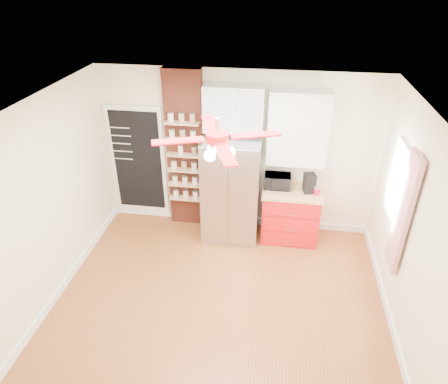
# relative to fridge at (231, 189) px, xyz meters

# --- Properties ---
(floor) EXTENTS (4.50, 4.50, 0.00)m
(floor) POSITION_rel_fridge_xyz_m (0.05, -1.63, -0.88)
(floor) COLOR brown
(floor) RESTS_ON ground
(ceiling) EXTENTS (4.50, 4.50, 0.00)m
(ceiling) POSITION_rel_fridge_xyz_m (0.05, -1.63, 1.83)
(ceiling) COLOR white
(ceiling) RESTS_ON wall_back
(wall_back) EXTENTS (4.50, 0.02, 2.70)m
(wall_back) POSITION_rel_fridge_xyz_m (0.05, 0.37, 0.48)
(wall_back) COLOR #F0E7C1
(wall_back) RESTS_ON floor
(wall_front) EXTENTS (4.50, 0.02, 2.70)m
(wall_front) POSITION_rel_fridge_xyz_m (0.05, -3.63, 0.48)
(wall_front) COLOR #F0E7C1
(wall_front) RESTS_ON floor
(wall_left) EXTENTS (0.02, 4.00, 2.70)m
(wall_left) POSITION_rel_fridge_xyz_m (-2.20, -1.63, 0.48)
(wall_left) COLOR #F0E7C1
(wall_left) RESTS_ON floor
(wall_right) EXTENTS (0.02, 4.00, 2.70)m
(wall_right) POSITION_rel_fridge_xyz_m (2.30, -1.63, 0.48)
(wall_right) COLOR #F0E7C1
(wall_right) RESTS_ON floor
(chalkboard) EXTENTS (0.95, 0.05, 1.95)m
(chalkboard) POSITION_rel_fridge_xyz_m (-1.65, 0.33, 0.23)
(chalkboard) COLOR white
(chalkboard) RESTS_ON wall_back
(brick_pillar) EXTENTS (0.60, 0.16, 2.70)m
(brick_pillar) POSITION_rel_fridge_xyz_m (-0.80, 0.29, 0.48)
(brick_pillar) COLOR maroon
(brick_pillar) RESTS_ON floor
(fridge) EXTENTS (0.90, 0.70, 1.75)m
(fridge) POSITION_rel_fridge_xyz_m (0.00, 0.00, 0.00)
(fridge) COLOR #B5B5BA
(fridge) RESTS_ON floor
(upper_glass_cabinet) EXTENTS (0.90, 0.35, 0.70)m
(upper_glass_cabinet) POSITION_rel_fridge_xyz_m (0.00, 0.20, 1.27)
(upper_glass_cabinet) COLOR white
(upper_glass_cabinet) RESTS_ON wall_back
(red_cabinet) EXTENTS (0.94, 0.64, 0.90)m
(red_cabinet) POSITION_rel_fridge_xyz_m (0.97, 0.05, -0.42)
(red_cabinet) COLOR red
(red_cabinet) RESTS_ON floor
(upper_shelf_unit) EXTENTS (0.90, 0.30, 1.15)m
(upper_shelf_unit) POSITION_rel_fridge_xyz_m (0.97, 0.22, 1.00)
(upper_shelf_unit) COLOR white
(upper_shelf_unit) RESTS_ON wall_back
(window) EXTENTS (0.04, 0.75, 1.05)m
(window) POSITION_rel_fridge_xyz_m (2.28, -0.73, 0.68)
(window) COLOR white
(window) RESTS_ON wall_right
(curtain) EXTENTS (0.06, 0.40, 1.55)m
(curtain) POSITION_rel_fridge_xyz_m (2.23, -1.28, 0.57)
(curtain) COLOR #B21727
(curtain) RESTS_ON wall_right
(ceiling_fan) EXTENTS (1.40, 1.40, 0.44)m
(ceiling_fan) POSITION_rel_fridge_xyz_m (0.05, -1.63, 1.55)
(ceiling_fan) COLOR silver
(ceiling_fan) RESTS_ON ceiling
(toaster_oven) EXTENTS (0.42, 0.29, 0.23)m
(toaster_oven) POSITION_rel_fridge_xyz_m (0.72, 0.12, 0.14)
(toaster_oven) COLOR black
(toaster_oven) RESTS_ON red_cabinet
(coffee_maker) EXTENTS (0.21, 0.22, 0.31)m
(coffee_maker) POSITION_rel_fridge_xyz_m (1.22, 0.06, 0.18)
(coffee_maker) COLOR black
(coffee_maker) RESTS_ON red_cabinet
(canister_left) EXTENTS (0.11, 0.11, 0.12)m
(canister_left) POSITION_rel_fridge_xyz_m (1.34, -0.02, 0.09)
(canister_left) COLOR #B90A28
(canister_left) RESTS_ON red_cabinet
(canister_right) EXTENTS (0.11, 0.11, 0.12)m
(canister_right) POSITION_rel_fridge_xyz_m (1.30, 0.07, 0.09)
(canister_right) COLOR #BB0D0A
(canister_right) RESTS_ON red_cabinet
(pantry_jar_oats) EXTENTS (0.09, 0.09, 0.14)m
(pantry_jar_oats) POSITION_rel_fridge_xyz_m (-0.85, 0.17, 0.57)
(pantry_jar_oats) COLOR beige
(pantry_jar_oats) RESTS_ON brick_pillar
(pantry_jar_beans) EXTENTS (0.10, 0.10, 0.12)m
(pantry_jar_beans) POSITION_rel_fridge_xyz_m (-0.63, 0.17, 0.56)
(pantry_jar_beans) COLOR olive
(pantry_jar_beans) RESTS_ON brick_pillar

